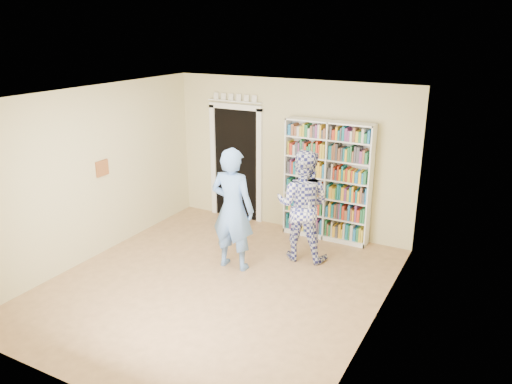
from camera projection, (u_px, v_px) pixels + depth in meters
floor at (216, 285)px, 7.20m from camera, size 5.00×5.00×0.00m
ceiling at (211, 96)px, 6.34m from camera, size 5.00×5.00×0.00m
wall_back at (290, 156)px, 8.86m from camera, size 4.50×0.00×4.50m
wall_left at (92, 174)px, 7.77m from camera, size 0.00×5.00×5.00m
wall_right at (378, 226)px, 5.76m from camera, size 0.00×5.00×5.00m
bookshelf at (327, 181)px, 8.48m from camera, size 1.51×0.28×2.07m
doorway at (236, 158)px, 9.38m from camera, size 1.10×0.08×2.43m
wall_art at (102, 168)px, 7.91m from camera, size 0.03×0.25×0.25m
man_blue at (233, 209)px, 7.45m from camera, size 0.70×0.48×1.89m
man_plaid at (303, 205)px, 7.77m from camera, size 0.95×0.78×1.78m
paper_sheet at (302, 197)px, 7.50m from camera, size 0.23×0.02×0.33m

